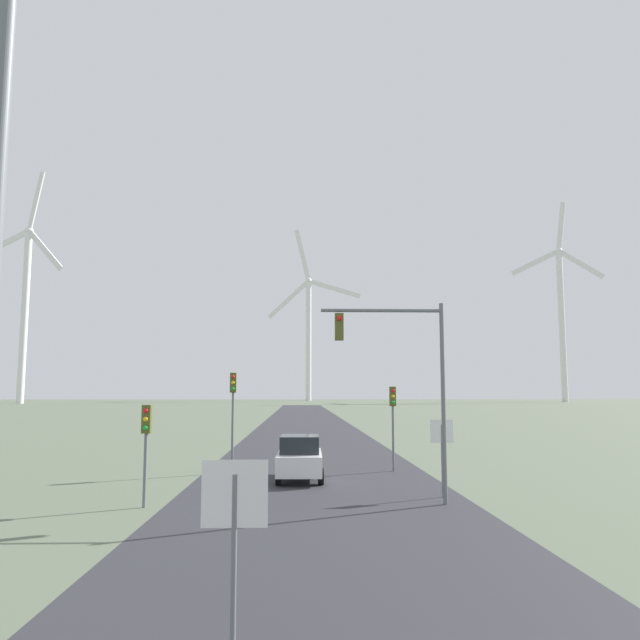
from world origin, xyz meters
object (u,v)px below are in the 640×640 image
streetlamp (0,108)px  traffic_light_post_near_right (393,409)px  car_approaching (300,458)px  traffic_light_post_near_left (146,432)px  traffic_light_mast_overhead (403,362)px  wind_turbine_far_left (25,298)px  stop_sign_near (234,530)px  wind_turbine_left (308,326)px  traffic_light_post_mid_left (233,400)px  wind_turbine_center (561,311)px  stop_sign_far (442,443)px

streetlamp → traffic_light_post_near_right: size_ratio=2.65×
car_approaching → traffic_light_post_near_left: bearing=-129.9°
streetlamp → traffic_light_mast_overhead: bearing=66.5°
car_approaching → wind_turbine_far_left: (-85.32, 168.43, 31.61)m
stop_sign_near → wind_turbine_left: bearing=89.0°
car_approaching → traffic_light_post_mid_left: bearing=140.7°
traffic_light_post_near_left → wind_turbine_center: 225.22m
streetlamp → wind_turbine_left: 242.64m
traffic_light_mast_overhead → wind_turbine_center: bearing=65.4°
stop_sign_far → wind_turbine_center: (89.61, 198.17, 30.90)m
stop_sign_near → stop_sign_far: stop_sign_near is taller
streetlamp → traffic_light_post_mid_left: (-0.08, 22.71, -3.11)m
traffic_light_mast_overhead → wind_turbine_left: (0.20, 226.84, 25.18)m
stop_sign_far → traffic_light_mast_overhead: size_ratio=0.40×
traffic_light_post_near_right → traffic_light_post_mid_left: size_ratio=0.86×
car_approaching → wind_turbine_far_left: 191.44m
car_approaching → wind_turbine_center: size_ratio=0.06×
car_approaching → wind_turbine_center: bearing=64.0°
traffic_light_mast_overhead → wind_turbine_center: 221.19m
stop_sign_far → traffic_light_post_near_right: 7.21m
traffic_light_post_mid_left → car_approaching: bearing=-39.3°
wind_turbine_far_left → wind_turbine_left: wind_turbine_far_left is taller
traffic_light_post_near_left → traffic_light_mast_overhead: 8.58m
wind_turbine_far_left → wind_turbine_center: 181.66m
traffic_light_mast_overhead → car_approaching: size_ratio=1.59×
traffic_light_post_near_left → wind_turbine_far_left: wind_turbine_far_left is taller
stop_sign_near → wind_turbine_far_left: size_ratio=0.04×
traffic_light_post_near_left → traffic_light_post_mid_left: (1.86, 8.35, 0.91)m
traffic_light_post_near_left → streetlamp: bearing=-82.3°
traffic_light_post_near_right → wind_turbine_left: size_ratio=0.06×
stop_sign_near → traffic_light_post_near_left: bearing=108.2°
streetlamp → wind_turbine_far_left: size_ratio=0.14×
traffic_light_post_near_left → traffic_light_post_near_right: bearing=43.4°
wind_turbine_far_left → traffic_light_post_near_left: bearing=-65.2°
traffic_light_post_mid_left → wind_turbine_center: size_ratio=0.06×
stop_sign_far → traffic_light_post_near_left: traffic_light_post_near_left is taller
traffic_light_post_near_left → wind_turbine_center: size_ratio=0.04×
traffic_light_mast_overhead → traffic_light_post_near_left: bearing=-178.5°
wind_turbine_left → wind_turbine_far_left: bearing=-149.3°
traffic_light_mast_overhead → wind_turbine_far_left: 197.36m
car_approaching → stop_sign_far: bearing=-40.8°
car_approaching → stop_sign_near: bearing=-92.5°
stop_sign_far → wind_turbine_left: (-1.36, 225.46, 27.92)m
stop_sign_near → traffic_light_post_near_right: 21.81m
wind_turbine_left → wind_turbine_center: bearing=-16.7°
traffic_light_post_near_left → wind_turbine_far_left: bearing=114.8°
traffic_light_post_near_right → wind_turbine_far_left: wind_turbine_far_left is taller
traffic_light_post_near_left → traffic_light_mast_overhead: size_ratio=0.49×
traffic_light_post_near_right → traffic_light_mast_overhead: (-0.93, -8.50, 1.77)m
car_approaching → wind_turbine_left: wind_turbine_left is taller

